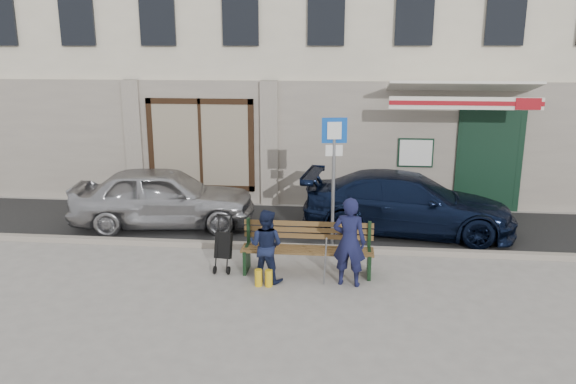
# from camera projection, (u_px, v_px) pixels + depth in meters

# --- Properties ---
(ground) EXTENTS (80.00, 80.00, 0.00)m
(ground) POSITION_uv_depth(u_px,v_px,m) (311.00, 281.00, 9.96)
(ground) COLOR #9E9991
(ground) RESTS_ON ground
(asphalt_lane) EXTENTS (60.00, 3.20, 0.01)m
(asphalt_lane) POSITION_uv_depth(u_px,v_px,m) (320.00, 226.00, 12.95)
(asphalt_lane) COLOR #282828
(asphalt_lane) RESTS_ON ground
(curb) EXTENTS (60.00, 0.18, 0.12)m
(curb) POSITION_uv_depth(u_px,v_px,m) (316.00, 248.00, 11.39)
(curb) COLOR #9E9384
(curb) RESTS_ON ground
(building) EXTENTS (20.00, 8.27, 10.00)m
(building) POSITION_uv_depth(u_px,v_px,m) (331.00, 14.00, 16.85)
(building) COLOR beige
(building) RESTS_ON ground
(car_silver) EXTENTS (4.30, 2.18, 1.40)m
(car_silver) POSITION_uv_depth(u_px,v_px,m) (164.00, 197.00, 12.81)
(car_silver) COLOR #A9A9AE
(car_silver) RESTS_ON ground
(car_navy) EXTENTS (4.80, 2.41, 1.34)m
(car_navy) POSITION_uv_depth(u_px,v_px,m) (408.00, 203.00, 12.41)
(car_navy) COLOR black
(car_navy) RESTS_ON ground
(parking_sign) EXTENTS (0.50, 0.12, 2.69)m
(parking_sign) POSITION_uv_depth(u_px,v_px,m) (334.00, 162.00, 11.13)
(parking_sign) COLOR gray
(parking_sign) RESTS_ON ground
(bench) EXTENTS (2.40, 1.17, 0.98)m
(bench) POSITION_uv_depth(u_px,v_px,m) (305.00, 249.00, 10.21)
(bench) COLOR brown
(bench) RESTS_ON ground
(man) EXTENTS (0.63, 0.48, 1.57)m
(man) POSITION_uv_depth(u_px,v_px,m) (349.00, 242.00, 9.61)
(man) COLOR #15183B
(man) RESTS_ON ground
(woman) EXTENTS (0.75, 0.66, 1.30)m
(woman) POSITION_uv_depth(u_px,v_px,m) (266.00, 245.00, 9.83)
(woman) COLOR #151C39
(woman) RESTS_ON ground
(stroller) EXTENTS (0.33, 0.45, 1.04)m
(stroller) POSITION_uv_depth(u_px,v_px,m) (223.00, 246.00, 10.33)
(stroller) COLOR black
(stroller) RESTS_ON ground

